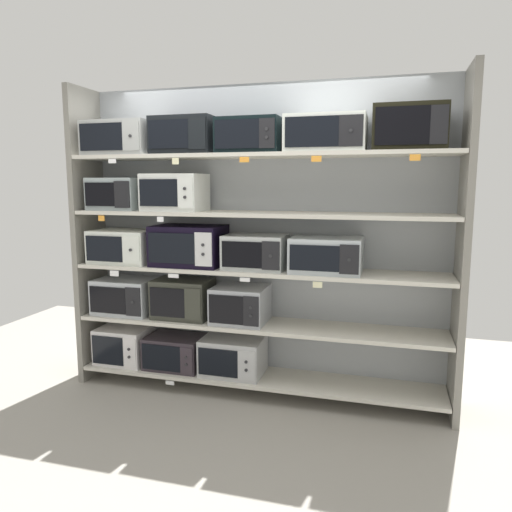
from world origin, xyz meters
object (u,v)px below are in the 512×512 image
microwave_3 (126,296)px  microwave_6 (125,246)px  microwave_2 (233,356)px  microwave_5 (240,304)px  microwave_13 (186,136)px  microwave_16 (409,128)px  microwave_9 (326,255)px  microwave_4 (183,298)px  microwave_1 (175,352)px  microwave_12 (122,139)px  microwave_15 (326,134)px  microwave_7 (189,245)px  microwave_11 (175,192)px  microwave_0 (125,344)px  microwave_8 (256,252)px  microwave_14 (251,136)px  microwave_10 (118,194)px

microwave_3 → microwave_6: bearing=-0.1°
microwave_2 → microwave_5: 0.45m
microwave_13 → microwave_16: (1.70, -0.00, 0.01)m
microwave_9 → microwave_13: size_ratio=1.07×
microwave_2 → microwave_13: 1.83m
microwave_4 → microwave_16: microwave_16 is taller
microwave_1 → microwave_16: microwave_16 is taller
microwave_5 → microwave_12: (-1.02, 0.00, 1.34)m
microwave_12 → microwave_2: bearing=0.0°
microwave_2 → microwave_15: 1.92m
microwave_7 → microwave_11: bearing=180.0°
microwave_0 → microwave_1: 0.49m
microwave_11 → microwave_12: microwave_12 is taller
microwave_5 → microwave_8: microwave_8 is taller
microwave_2 → microwave_8: (0.20, -0.00, 0.88)m
microwave_4 → microwave_14: 1.45m
microwave_0 → microwave_4: size_ratio=0.93×
microwave_0 → microwave_15: size_ratio=0.76×
microwave_6 → microwave_9: microwave_6 is taller
microwave_1 → microwave_9: (1.28, 0.00, 0.90)m
microwave_3 → microwave_10: size_ratio=1.16×
microwave_2 → microwave_9: bearing=0.0°
microwave_0 → microwave_6: bearing=0.3°
microwave_1 → microwave_13: 1.81m
microwave_1 → microwave_7: size_ratio=0.84×
microwave_2 → microwave_12: 2.02m
microwave_2 → microwave_13: bearing=180.0°
microwave_0 → microwave_11: size_ratio=0.91×
microwave_0 → microwave_11: bearing=0.0°
microwave_11 → microwave_14: (0.65, -0.00, 0.43)m
microwave_1 → microwave_14: 1.92m
microwave_15 → microwave_10: bearing=180.0°
microwave_15 → microwave_14: bearing=-180.0°
microwave_0 → microwave_6: 0.88m
microwave_2 → microwave_3: bearing=-180.0°
microwave_0 → microwave_14: bearing=-0.0°
microwave_4 → microwave_12: microwave_12 is taller
microwave_11 → microwave_7: bearing=-0.0°
microwave_4 → microwave_13: microwave_13 is taller
microwave_6 → microwave_3: bearing=179.9°
microwave_7 → microwave_8: (0.58, -0.00, -0.03)m
microwave_11 → microwave_13: size_ratio=0.96×
microwave_4 → microwave_10: size_ratio=1.09×
microwave_9 → microwave_16: bearing=-0.0°
microwave_6 → microwave_11: (0.48, 0.00, 0.46)m
microwave_8 → microwave_16: (1.12, -0.00, 0.92)m
microwave_13 → microwave_0: bearing=-180.0°
microwave_13 → microwave_8: bearing=-0.0°
microwave_0 → microwave_5: (1.08, 0.00, 0.44)m
microwave_0 → microwave_7: microwave_7 is taller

